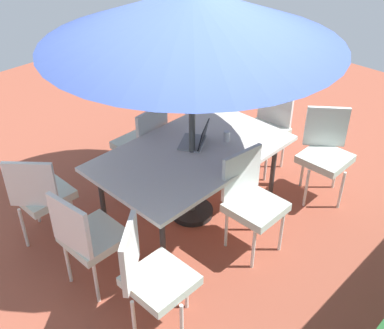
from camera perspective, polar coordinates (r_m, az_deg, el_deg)
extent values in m
cube|color=#9E4C38|center=(4.98, 0.00, -6.02)|extent=(10.00, 10.00, 0.02)
cube|color=silver|center=(4.53, 0.00, 1.42)|extent=(1.89, 1.14, 0.04)
cylinder|color=#333333|center=(5.48, 2.60, 2.82)|extent=(0.05, 0.05, 0.73)
cylinder|color=#333333|center=(4.61, -10.71, -4.53)|extent=(0.05, 0.05, 0.73)
cylinder|color=#333333|center=(5.05, 9.73, -0.62)|extent=(0.05, 0.05, 0.73)
cylinder|color=#333333|center=(4.09, -3.53, -9.68)|extent=(0.05, 0.05, 0.73)
cylinder|color=#4C4C4C|center=(4.35, 0.00, 5.44)|extent=(0.06, 0.06, 2.23)
cone|color=#33478C|center=(3.99, 0.00, 17.48)|extent=(2.56, 2.56, 0.44)
cylinder|color=black|center=(4.96, 0.00, -5.67)|extent=(0.44, 0.44, 0.06)
cube|color=silver|center=(4.06, -11.70, -8.56)|extent=(0.46, 0.46, 0.08)
cube|color=white|center=(3.80, -14.52, -7.18)|extent=(0.08, 0.44, 0.45)
cylinder|color=white|center=(4.22, -7.79, -11.05)|extent=(0.03, 0.03, 0.45)
cylinder|color=white|center=(4.42, -11.12, -8.90)|extent=(0.03, 0.03, 0.45)
cylinder|color=white|center=(4.06, -11.47, -13.74)|extent=(0.03, 0.03, 0.45)
cylinder|color=white|center=(4.28, -14.74, -11.34)|extent=(0.03, 0.03, 0.45)
cube|color=silver|center=(5.12, 15.75, 0.69)|extent=(0.46, 0.46, 0.08)
cube|color=white|center=(5.17, 15.88, 4.42)|extent=(0.30, 0.37, 0.45)
cylinder|color=white|center=(5.09, 13.59, -2.81)|extent=(0.03, 0.03, 0.45)
cylinder|color=white|center=(5.16, 17.54, -2.97)|extent=(0.03, 0.03, 0.45)
cylinder|color=white|center=(5.38, 13.19, -0.54)|extent=(0.03, 0.03, 0.45)
cylinder|color=white|center=(5.45, 16.93, -0.72)|extent=(0.03, 0.03, 0.45)
cube|color=silver|center=(3.65, -3.87, -13.81)|extent=(0.46, 0.46, 0.08)
cube|color=white|center=(3.49, -7.51, -10.55)|extent=(0.37, 0.30, 0.45)
cylinder|color=white|center=(3.72, -1.25, -18.83)|extent=(0.03, 0.03, 0.45)
cylinder|color=white|center=(3.94, -0.65, -14.70)|extent=(0.03, 0.03, 0.45)
cylinder|color=white|center=(3.76, -7.00, -18.30)|extent=(0.03, 0.03, 0.45)
cylinder|color=white|center=(3.99, -5.97, -14.26)|extent=(0.03, 0.03, 0.45)
cube|color=silver|center=(5.85, 2.36, 6.35)|extent=(0.46, 0.46, 0.08)
cube|color=white|center=(5.77, 4.49, 8.82)|extent=(0.30, 0.37, 0.45)
cylinder|color=white|center=(6.10, 0.32, 4.79)|extent=(0.03, 0.03, 0.45)
cylinder|color=white|center=(5.79, 0.88, 3.09)|extent=(0.03, 0.03, 0.45)
cylinder|color=white|center=(6.16, 3.65, 5.03)|extent=(0.03, 0.03, 0.45)
cylinder|color=white|center=(5.86, 4.36, 3.35)|extent=(0.03, 0.03, 0.45)
cube|color=silver|center=(5.47, 8.58, 3.89)|extent=(0.46, 0.46, 0.08)
cube|color=white|center=(5.51, 10.03, 7.10)|extent=(0.06, 0.44, 0.45)
cylinder|color=white|center=(5.56, 5.79, 1.45)|extent=(0.03, 0.03, 0.45)
cylinder|color=white|center=(5.40, 8.88, 0.11)|extent=(0.03, 0.03, 0.45)
cylinder|color=white|center=(5.82, 7.87, 2.88)|extent=(0.03, 0.03, 0.45)
cylinder|color=white|center=(5.66, 10.88, 1.63)|extent=(0.03, 0.03, 0.45)
cube|color=silver|center=(5.20, -6.37, 2.40)|extent=(0.46, 0.46, 0.08)
cube|color=white|center=(4.94, -4.80, 4.25)|extent=(0.44, 0.08, 0.45)
cylinder|color=white|center=(5.56, -6.26, 1.42)|extent=(0.03, 0.03, 0.45)
cylinder|color=white|center=(5.35, -8.92, -0.20)|extent=(0.03, 0.03, 0.45)
cylinder|color=white|center=(5.35, -3.47, 0.14)|extent=(0.03, 0.03, 0.45)
cylinder|color=white|center=(5.13, -6.13, -1.60)|extent=(0.03, 0.03, 0.45)
cube|color=silver|center=(4.31, 7.69, -5.14)|extent=(0.46, 0.46, 0.08)
cube|color=white|center=(4.27, 5.97, -1.00)|extent=(0.44, 0.10, 0.45)
cylinder|color=white|center=(4.30, 7.42, -10.02)|extent=(0.03, 0.03, 0.45)
cylinder|color=white|center=(4.50, 10.70, -7.96)|extent=(0.03, 0.03, 0.45)
cylinder|color=white|center=(4.48, 4.16, -7.58)|extent=(0.03, 0.03, 0.45)
cylinder|color=white|center=(4.68, 7.46, -5.73)|extent=(0.03, 0.03, 0.45)
cube|color=silver|center=(4.64, -17.46, -3.43)|extent=(0.46, 0.46, 0.08)
cube|color=white|center=(4.33, -18.85, -2.30)|extent=(0.32, 0.35, 0.45)
cylinder|color=white|center=(4.88, -14.33, -4.74)|extent=(0.03, 0.03, 0.45)
cylinder|color=white|center=(4.99, -18.31, -4.54)|extent=(0.03, 0.03, 0.45)
cylinder|color=white|center=(4.62, -15.43, -7.50)|extent=(0.03, 0.03, 0.45)
cylinder|color=white|center=(4.73, -19.63, -7.21)|extent=(0.03, 0.03, 0.45)
cube|color=gray|center=(4.64, 0.02, 2.66)|extent=(0.39, 0.35, 0.02)
cube|color=black|center=(4.57, 1.36, 3.65)|extent=(0.30, 0.21, 0.20)
cylinder|color=white|center=(4.68, 4.20, 3.44)|extent=(0.06, 0.06, 0.10)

